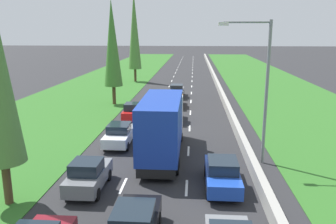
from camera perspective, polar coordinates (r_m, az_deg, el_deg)
The scene contains 16 objects.
ground_plane at distance 63.01m, azimuth 2.39°, elevation 5.49°, with size 300.00×300.00×0.00m, color #28282B.
grass_verge_left at distance 64.67m, azimuth -8.94°, elevation 5.56°, with size 14.00×140.00×0.04m, color #2D6623.
grass_verge_right at distance 64.17m, azimuth 15.36°, elevation 5.20°, with size 14.00×140.00×0.04m, color #2D6623.
median_barrier at distance 63.03m, azimuth 7.61°, elevation 5.78°, with size 0.44×120.00×0.85m, color #9E9B93.
lane_markings at distance 63.01m, azimuth 2.39°, elevation 5.50°, with size 3.64×116.00×0.01m.
grey_hatchback_left_lane at distance 19.21m, azimuth -12.98°, elevation -10.09°, with size 1.74×3.90×1.72m.
blue_box_truck_centre_lane at distance 23.15m, azimuth -0.89°, elevation -2.22°, with size 2.46×9.40×4.18m.
white_sedan_left_lane at distance 26.20m, azimuth -7.97°, elevation -3.64°, with size 1.82×4.50×1.64m.
blue_sedan_right_lane at distance 19.23m, azimuth 8.91°, elevation -9.96°, with size 1.82×4.50×1.64m.
blue_hatchback_centre_lane at distance 32.76m, azimuth 0.79°, elevation -0.08°, with size 1.74×3.90×1.72m.
orange_sedan_centre_lane at distance 39.21m, azimuth 1.09°, elevation 2.08°, with size 1.82×4.50×1.64m.
red_hatchback_left_lane at distance 33.20m, azimuth -5.69°, elevation 0.04°, with size 1.74×3.90×1.72m.
grey_sedan_centre_lane at distance 45.07m, azimuth 1.46°, elevation 3.51°, with size 1.82×4.50×1.64m.
poplar_tree_second at distance 40.19m, azimuth -9.17°, elevation 11.07°, with size 2.10×2.10×11.90m.
poplar_tree_third at distance 58.93m, azimuth -5.56°, elevation 13.22°, with size 2.17×2.17×14.90m.
street_light_mast at distance 22.15m, azimuth 15.13°, elevation 4.70°, with size 3.20×0.28×9.00m.
Camera 1 is at (2.04, -2.43, 8.28)m, focal length 37.02 mm.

